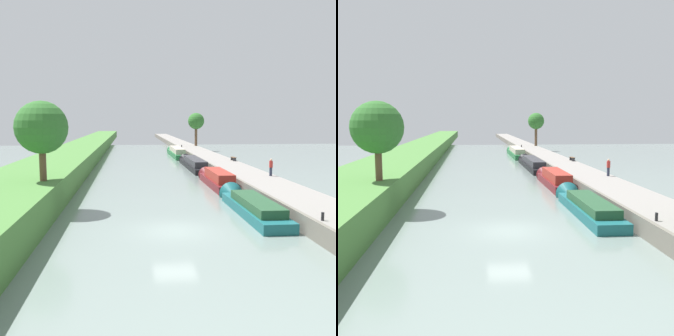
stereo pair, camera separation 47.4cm
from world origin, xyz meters
TOP-DOWN VIEW (x-y plane):
  - ground_plane at (0.00, 0.00)m, footprint 160.00×160.00m
  - right_towpath at (9.39, 0.00)m, footprint 4.14×260.00m
  - stone_quay at (7.20, 0.00)m, footprint 0.25×260.00m
  - narrowboat_teal at (5.75, 4.31)m, footprint 2.05×11.17m
  - narrowboat_maroon at (5.88, 15.64)m, footprint 1.90×10.47m
  - narrowboat_black at (5.90, 30.30)m, footprint 1.93×15.48m
  - narrowboat_green at (5.68, 47.73)m, footprint 1.91×16.05m
  - tree_rightbank_midnear at (11.05, 58.72)m, footprint 3.32×3.32m
  - tree_leftbank_downstream at (-8.58, 5.87)m, footprint 3.65×3.65m
  - person_walking at (10.84, 14.27)m, footprint 0.34×0.34m
  - mooring_bollard_near at (7.62, -2.49)m, footprint 0.16×0.16m
  - mooring_bollard_far at (7.62, 55.16)m, footprint 0.16×0.16m
  - park_bench at (11.01, 28.68)m, footprint 0.44×1.50m

SIDE VIEW (x-z plane):
  - ground_plane at x=0.00m, z-range 0.00..0.00m
  - narrowboat_teal at x=5.75m, z-range -0.49..1.46m
  - right_towpath at x=9.39m, z-range 0.00..1.06m
  - stone_quay at x=7.20m, z-range 0.00..1.11m
  - narrowboat_black at x=5.90m, z-range -0.43..1.57m
  - narrowboat_maroon at x=5.88m, z-range -0.43..1.70m
  - narrowboat_green at x=5.68m, z-range -0.40..1.74m
  - mooring_bollard_near at x=7.62m, z-range 1.06..1.51m
  - mooring_bollard_far at x=7.62m, z-range 1.06..1.51m
  - park_bench at x=11.01m, z-range 1.17..1.64m
  - person_walking at x=10.84m, z-range 1.11..2.77m
  - tree_leftbank_downstream at x=-8.58m, z-range 3.09..8.62m
  - tree_rightbank_midnear at x=11.05m, z-range 2.68..9.42m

